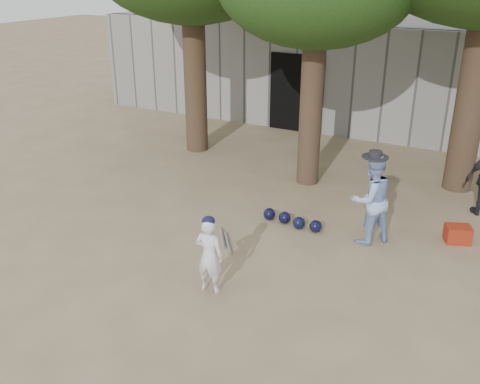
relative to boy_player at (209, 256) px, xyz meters
The scene contains 7 objects.
ground 1.22m from the boy_player, 149.31° to the left, with size 70.00×70.00×0.00m, color #937C5E.
boy_player is the anchor object (origin of this frame).
spectator_blue 3.10m from the boy_player, 58.13° to the left, with size 0.77×0.60×1.59m, color #93ACE3.
red_bag 4.53m from the boy_player, 47.66° to the left, with size 0.42×0.32×0.30m, color #A72B16.
back_building 10.95m from the boy_player, 94.83° to the left, with size 16.00×5.24×3.00m.
helmet_row 2.61m from the boy_player, 84.73° to the left, with size 1.19×0.32×0.23m.
bat_pile 1.62m from the boy_player, 111.00° to the left, with size 0.64×0.74×0.06m.
Camera 1 is at (4.49, -6.30, 4.47)m, focal length 40.00 mm.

